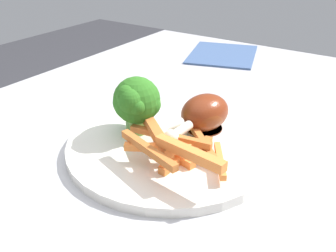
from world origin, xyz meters
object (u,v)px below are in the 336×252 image
(broccoli_floret_front, at_px, (138,109))
(broccoli_floret_back, at_px, (133,103))
(dinner_plate, at_px, (168,144))
(broccoli_floret_middle, at_px, (137,101))
(dining_table, at_px, (172,214))
(chicken_drumstick_near, at_px, (202,114))
(chicken_drumstick_far, at_px, (202,115))
(carrot_fries_pile, at_px, (177,147))

(broccoli_floret_front, height_order, broccoli_floret_back, broccoli_floret_back)
(broccoli_floret_back, bearing_deg, dinner_plate, 92.01)
(broccoli_floret_middle, bearing_deg, broccoli_floret_front, -154.51)
(broccoli_floret_front, bearing_deg, broccoli_floret_back, -97.45)
(dining_table, bearing_deg, chicken_drumstick_near, 157.91)
(broccoli_floret_back, distance_m, chicken_drumstick_far, 0.09)
(broccoli_floret_front, xyz_separation_m, broccoli_floret_middle, (0.01, 0.00, 0.01))
(dinner_plate, xyz_separation_m, broccoli_floret_middle, (0.01, -0.04, 0.05))
(chicken_drumstick_near, bearing_deg, dining_table, -22.09)
(broccoli_floret_front, relative_size, chicken_drumstick_far, 0.47)
(dining_table, height_order, broccoli_floret_front, broccoli_floret_front)
(dinner_plate, bearing_deg, chicken_drumstick_near, 155.87)
(broccoli_floret_front, xyz_separation_m, chicken_drumstick_near, (-0.05, 0.07, -0.01))
(broccoli_floret_middle, relative_size, carrot_fries_pile, 0.51)
(broccoli_floret_back, relative_size, chicken_drumstick_far, 0.55)
(broccoli_floret_middle, height_order, broccoli_floret_back, broccoli_floret_middle)
(broccoli_floret_back, bearing_deg, chicken_drumstick_near, 123.88)
(broccoli_floret_front, height_order, broccoli_floret_middle, broccoli_floret_middle)
(dining_table, bearing_deg, chicken_drumstick_far, 157.59)
(dining_table, relative_size, dinner_plate, 3.93)
(dinner_plate, xyz_separation_m, carrot_fries_pile, (0.03, 0.03, 0.02))
(broccoli_floret_middle, relative_size, chicken_drumstick_near, 0.61)
(chicken_drumstick_far, bearing_deg, broccoli_floret_front, -52.11)
(dining_table, xyz_separation_m, broccoli_floret_front, (0.01, -0.05, 0.16))
(broccoli_floret_middle, bearing_deg, broccoli_floret_back, -118.55)
(broccoli_floret_front, distance_m, broccoli_floret_middle, 0.01)
(dinner_plate, distance_m, broccoli_floret_back, 0.07)
(broccoli_floret_front, height_order, chicken_drumstick_far, broccoli_floret_front)
(broccoli_floret_middle, distance_m, carrot_fries_pile, 0.09)
(carrot_fries_pile, height_order, chicken_drumstick_far, chicken_drumstick_far)
(dinner_plate, xyz_separation_m, broccoli_floret_back, (0.00, -0.05, 0.05))
(dinner_plate, relative_size, carrot_fries_pile, 1.75)
(carrot_fries_pile, bearing_deg, dinner_plate, -133.29)
(broccoli_floret_back, bearing_deg, dining_table, 96.92)
(broccoli_floret_front, relative_size, carrot_fries_pile, 0.37)
(broccoli_floret_middle, distance_m, chicken_drumstick_far, 0.09)
(dining_table, height_order, chicken_drumstick_far, chicken_drumstick_far)
(chicken_drumstick_near, bearing_deg, carrot_fries_pile, 8.77)
(broccoli_floret_front, distance_m, carrot_fries_pile, 0.09)
(chicken_drumstick_far, bearing_deg, dinner_plate, -24.42)
(dining_table, bearing_deg, broccoli_floret_front, -80.33)
(dining_table, relative_size, broccoli_floret_front, 18.66)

